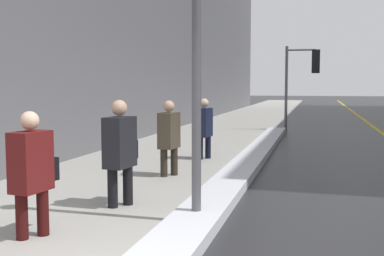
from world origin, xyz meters
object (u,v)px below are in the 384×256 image
pedestrian_trailing (169,135)px  pedestrian_nearside (204,126)px  lamp_post (197,14)px  pedestrian_in_glasses (32,168)px  pedestrian_with_shoulder_bag (120,148)px  traffic_light_near (305,70)px

pedestrian_trailing → pedestrian_nearside: bearing=-176.6°
pedestrian_nearside → lamp_post: bearing=19.5°
lamp_post → pedestrian_in_glasses: 2.70m
pedestrian_with_shoulder_bag → pedestrian_nearside: (0.15, 4.70, -0.05)m
traffic_light_near → pedestrian_nearside: size_ratio=2.26×
pedestrian_nearside → pedestrian_with_shoulder_bag: bearing=5.6°
pedestrian_in_glasses → pedestrian_with_shoulder_bag: bearing=173.0°
pedestrian_in_glasses → lamp_post: bearing=129.8°
traffic_light_near → lamp_post: bearing=-97.4°
pedestrian_with_shoulder_bag → pedestrian_trailing: 2.41m
lamp_post → pedestrian_in_glasses: bearing=-147.6°
pedestrian_nearside → pedestrian_in_glasses: bearing=2.4°
lamp_post → pedestrian_nearside: bearing=102.0°
pedestrian_in_glasses → traffic_light_near: bearing=176.9°
lamp_post → pedestrian_with_shoulder_bag: size_ratio=2.79×
lamp_post → traffic_light_near: 13.43m
lamp_post → pedestrian_in_glasses: (-1.68, -1.06, -1.83)m
traffic_light_near → pedestrian_trailing: (-2.29, -10.45, -1.54)m
pedestrian_in_glasses → pedestrian_nearside: bearing=-177.6°
pedestrian_in_glasses → pedestrian_nearside: 6.33m
traffic_light_near → pedestrian_nearside: 8.57m
pedestrian_in_glasses → pedestrian_trailing: size_ratio=1.00×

